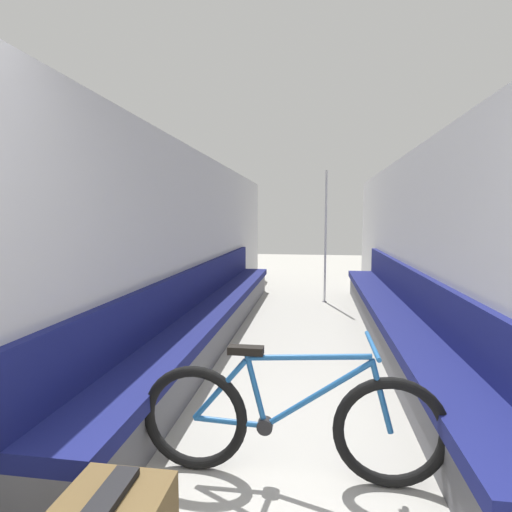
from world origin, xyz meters
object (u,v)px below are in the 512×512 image
at_px(grab_pole_near, 325,239).
at_px(bicycle, 289,421).
at_px(bench_seat_row_right, 396,321).
at_px(bench_seat_row_left, 213,315).

bearing_deg(grab_pole_near, bicycle, -93.74).
bearing_deg(bicycle, bench_seat_row_right, 48.94).
bearing_deg(bicycle, bench_seat_row_left, 95.36).
height_order(bench_seat_row_right, bicycle, bench_seat_row_right).
relative_size(bench_seat_row_left, bicycle, 3.68).
xyz_separation_m(bench_seat_row_right, grab_pole_near, (-0.75, 2.30, 0.81)).
distance_m(bench_seat_row_right, grab_pole_near, 2.55).
bearing_deg(grab_pole_near, bench_seat_row_right, -72.05).
relative_size(bench_seat_row_right, grab_pole_near, 2.80).
xyz_separation_m(bench_seat_row_left, grab_pole_near, (1.39, 2.30, 0.81)).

